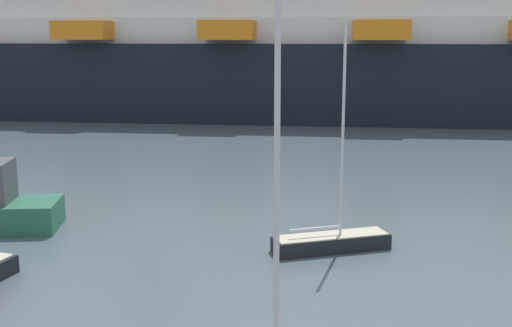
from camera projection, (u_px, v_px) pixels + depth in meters
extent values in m
cube|color=black|center=(331.00, 243.00, 24.21)|extent=(4.62, 2.50, 0.58)
cube|color=beige|center=(331.00, 235.00, 24.15)|extent=(4.42, 2.36, 0.04)
cylinder|color=silver|center=(343.00, 133.00, 23.49)|extent=(0.11, 0.11, 7.80)
cylinder|color=silver|center=(315.00, 228.00, 23.91)|extent=(1.94, 0.73, 0.09)
cylinder|color=silver|center=(277.00, 219.00, 11.82)|extent=(0.11, 0.11, 8.39)
cube|color=black|center=(372.00, 79.00, 65.00)|extent=(133.61, 28.98, 7.29)
cube|color=white|center=(374.00, 31.00, 64.05)|extent=(122.87, 25.92, 2.39)
cube|color=white|center=(375.00, 6.00, 63.58)|extent=(115.49, 24.37, 2.39)
cube|color=orange|center=(83.00, 30.00, 57.85)|extent=(5.05, 4.08, 1.67)
cube|color=orange|center=(228.00, 30.00, 56.26)|extent=(5.05, 4.08, 1.67)
cube|color=orange|center=(381.00, 30.00, 54.66)|extent=(5.05, 4.08, 1.67)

